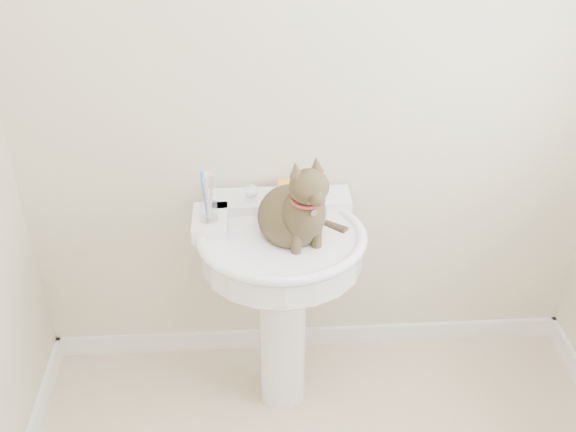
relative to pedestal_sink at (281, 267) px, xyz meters
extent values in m
cube|color=white|center=(0.14, 0.28, -0.61)|extent=(2.20, 0.02, 0.09)
cylinder|color=white|center=(0.00, -0.01, -0.34)|extent=(0.18, 0.18, 0.63)
cylinder|color=white|center=(0.00, -0.01, 0.08)|extent=(0.56, 0.56, 0.12)
ellipsoid|color=white|center=(0.00, -0.01, 0.02)|extent=(0.52, 0.45, 0.20)
torus|color=white|center=(0.00, -0.01, 0.14)|extent=(0.59, 0.59, 0.04)
cube|color=white|center=(0.00, 0.19, 0.15)|extent=(0.52, 0.14, 0.06)
cube|color=white|center=(-0.24, 0.08, 0.15)|extent=(0.12, 0.19, 0.06)
cylinder|color=silver|center=(0.00, 0.15, 0.20)|extent=(0.05, 0.05, 0.05)
cylinder|color=silver|center=(0.00, 0.10, 0.23)|extent=(0.04, 0.04, 0.14)
sphere|color=white|center=(-0.11, 0.17, 0.22)|extent=(0.06, 0.06, 0.06)
sphere|color=white|center=(0.11, 0.17, 0.22)|extent=(0.06, 0.06, 0.06)
cube|color=orange|center=(0.05, 0.24, 0.19)|extent=(0.09, 0.06, 0.03)
cylinder|color=silver|center=(-0.24, 0.05, 0.18)|extent=(0.07, 0.07, 0.01)
cylinder|color=white|center=(-0.24, 0.05, 0.23)|extent=(0.06, 0.06, 0.09)
cylinder|color=#3A6ECF|center=(-0.26, 0.05, 0.28)|extent=(0.01, 0.01, 0.17)
cylinder|color=white|center=(-0.24, 0.05, 0.28)|extent=(0.01, 0.01, 0.17)
cylinder|color=pink|center=(-0.23, 0.05, 0.28)|extent=(0.01, 0.01, 0.17)
ellipsoid|color=#4B4128|center=(0.04, 0.02, 0.20)|extent=(0.23, 0.26, 0.21)
ellipsoid|color=#4B4128|center=(0.04, -0.07, 0.27)|extent=(0.15, 0.14, 0.19)
ellipsoid|color=#4B4128|center=(0.04, -0.11, 0.39)|extent=(0.13, 0.12, 0.12)
cone|color=#4B4128|center=(0.01, -0.08, 0.45)|extent=(0.05, 0.05, 0.05)
cone|color=#4B4128|center=(0.08, -0.08, 0.45)|extent=(0.05, 0.05, 0.05)
cylinder|color=#4B4128|center=(0.16, 0.04, 0.13)|extent=(0.03, 0.03, 0.24)
torus|color=maroon|center=(0.04, -0.09, 0.33)|extent=(0.11, 0.11, 0.01)
camera|label=1|loc=(-0.09, -1.90, 1.47)|focal=42.00mm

